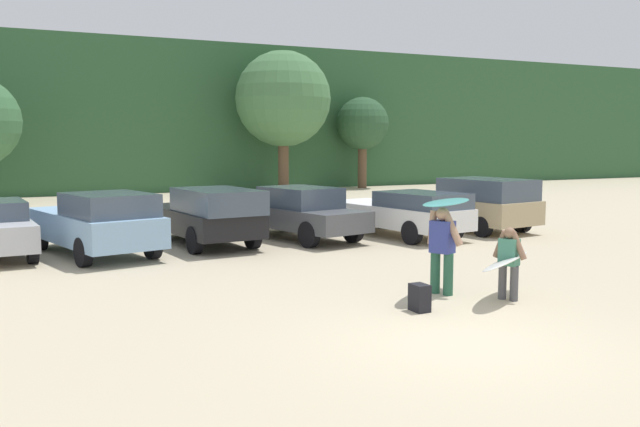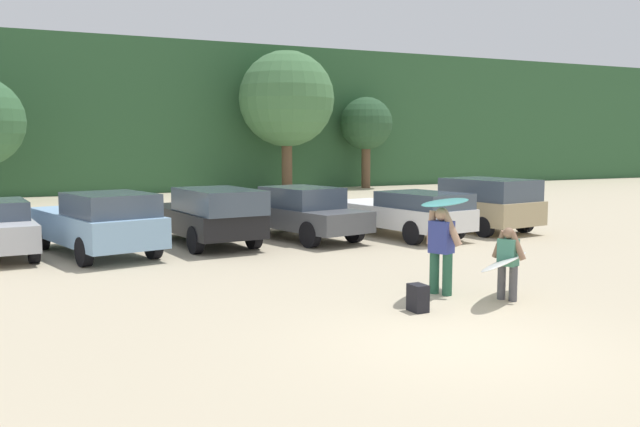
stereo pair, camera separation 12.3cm
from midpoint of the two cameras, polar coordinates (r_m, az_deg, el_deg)
ground_plane at (r=9.86m, az=11.66°, el=-10.51°), size 120.00×120.00×0.00m
hillside_ridge at (r=43.53m, az=-17.89°, el=7.50°), size 108.00×12.00×8.25m
tree_far_right at (r=37.82m, az=-2.69°, el=9.44°), size 5.19×5.19×7.66m
tree_center_left at (r=41.01m, az=3.94°, el=7.38°), size 3.10×3.10×5.37m
parked_car_sky_blue at (r=17.56m, az=-17.71°, el=-0.70°), size 2.84×4.92×1.57m
parked_car_black at (r=18.54m, az=-9.08°, el=-0.08°), size 2.21×4.89×1.56m
parked_car_dark_gray at (r=19.56m, az=-1.56°, el=0.13°), size 2.73×4.95×1.49m
parked_car_white at (r=20.11m, az=7.08°, el=0.13°), size 2.55×4.99×1.35m
parked_car_tan at (r=21.93m, az=12.84°, el=0.83°), size 2.63×4.79×1.64m
person_adult at (r=12.66m, az=10.30°, el=-2.63°), size 0.43×0.72×1.59m
person_child at (r=12.48m, az=15.59°, el=-3.69°), size 0.35×0.62×1.29m
surfboard_teal at (r=12.58m, az=10.68°, el=0.92°), size 1.90×1.52×0.08m
surfboard_white at (r=12.47m, az=15.32°, el=-3.87°), size 2.02×1.61×0.28m
backpack_dropped at (r=11.47m, az=8.42°, el=-6.94°), size 0.24×0.34×0.45m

